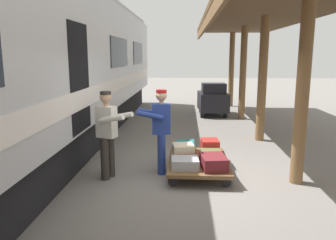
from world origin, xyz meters
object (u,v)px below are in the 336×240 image
Objects in this scene: suitcase_burgundy_valise at (185,156)px; suitcase_cream_canvas at (183,148)px; suitcase_maroon_trunk at (214,162)px; suitcase_olive_duffel at (212,156)px; suitcase_teal_softside at (185,147)px; porter_in_overalls at (160,128)px; luggage_cart at (198,162)px; baggage_tug at (213,100)px; suitcase_red_plastic at (210,146)px; train_car at (1,72)px; suitcase_gray_aluminum at (185,163)px; porter_by_door at (108,132)px.

suitcase_cream_canvas reaches higher than suitcase_burgundy_valise.
suitcase_olive_duffel is at bearing -90.00° from suitcase_maroon_trunk.
suitcase_maroon_trunk is at bearing 117.86° from suitcase_teal_softside.
suitcase_maroon_trunk is 1.26m from porter_in_overalls.
luggage_cart is 6.87m from baggage_tug.
suitcase_red_plastic reaches higher than suitcase_teal_softside.
luggage_cart is 4.16× the size of suitcase_red_plastic.
train_car reaches higher than suitcase_teal_softside.
train_car is 3.96m from suitcase_teal_softside.
suitcase_olive_duffel is 0.94× the size of suitcase_teal_softside.
luggage_cart is at bearing -177.81° from porter_in_overalls.
suitcase_gray_aluminum is at bearing 62.14° from suitcase_red_plastic.
suitcase_teal_softside is at bearing -132.75° from porter_in_overalls.
suitcase_red_plastic is 0.54m from suitcase_teal_softside.
suitcase_maroon_trunk is (0.00, 0.51, 0.03)m from suitcase_olive_duffel.
train_car is 43.05× the size of suitcase_gray_aluminum.
porter_in_overalls is (0.50, -0.48, 0.56)m from suitcase_gray_aluminum.
suitcase_gray_aluminum is 0.30× the size of porter_in_overalls.
suitcase_red_plastic is 0.78× the size of suitcase_teal_softside.
train_car reaches higher than porter_by_door.
train_car is 3.78m from suitcase_cream_canvas.
porter_by_door is at bearing 11.12° from suitcase_olive_duffel.
porter_by_door reaches higher than suitcase_cream_canvas.
porter_in_overalls is 1.05m from porter_by_door.
porter_in_overalls is at bearing 4.16° from suitcase_cream_canvas.
baggage_tug reaches higher than luggage_cart.
porter_in_overalls is at bearing -172.06° from train_car.
suitcase_burgundy_valise is (0.27, 0.00, 0.13)m from luggage_cart.
suitcase_cream_canvas is (0.04, -0.51, 0.15)m from suitcase_gray_aluminum.
train_car reaches higher than baggage_tug.
train_car is 3.20m from porter_in_overalls.
suitcase_cream_canvas is 0.25× the size of porter_in_overalls.
baggage_tug is at bearing -98.40° from suitcase_gray_aluminum.
suitcase_maroon_trunk is 0.36× the size of porter_in_overalls.
porter_by_door reaches higher than suitcase_maroon_trunk.
suitcase_teal_softside is 6.40m from baggage_tug.
baggage_tug is at bearing -109.57° from porter_by_door.
luggage_cart is at bearing -62.14° from suitcase_maroon_trunk.
porter_in_overalls is (0.77, 0.03, 0.70)m from luggage_cart.
suitcase_red_plastic is at bearing -155.85° from porter_by_door.
porter_in_overalls reaches higher than suitcase_burgundy_valise.
suitcase_red_plastic is (-0.27, -0.51, 0.19)m from luggage_cart.
suitcase_olive_duffel is (-3.99, -0.44, -1.70)m from train_car.
suitcase_maroon_trunk is 1.37× the size of suitcase_red_plastic.
luggage_cart is 1.04m from porter_in_overalls.
train_car is 44.34× the size of suitcase_burgundy_valise.
suitcase_teal_softside is (0.27, -0.51, 0.16)m from luggage_cart.
suitcase_burgundy_valise is (-3.46, -0.44, -1.70)m from train_car.
porter_by_door is (1.75, 0.40, 0.70)m from luggage_cart.
luggage_cart is at bearing 83.21° from baggage_tug.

